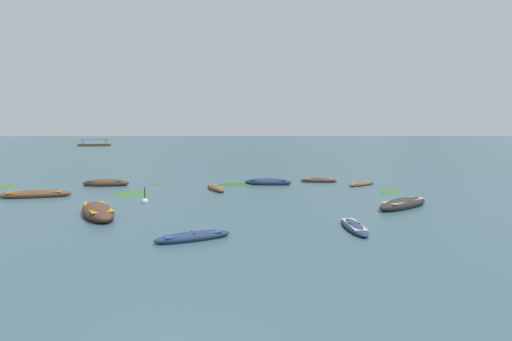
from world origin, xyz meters
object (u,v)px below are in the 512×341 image
at_px(rowboat_4, 354,227).
at_px(rowboat_5, 193,237).
at_px(ferry_0, 95,145).
at_px(rowboat_1, 403,204).
at_px(rowboat_6, 362,184).
at_px(rowboat_8, 268,182).
at_px(rowboat_2, 106,183).
at_px(rowboat_0, 98,211).
at_px(rowboat_3, 216,188).
at_px(rowboat_9, 35,194).
at_px(rowboat_7, 319,180).
at_px(mooring_buoy, 145,201).

height_order(rowboat_4, rowboat_5, rowboat_5).
bearing_deg(rowboat_5, ferry_0, 112.83).
bearing_deg(rowboat_1, rowboat_4, -130.21).
xyz_separation_m(rowboat_6, rowboat_8, (-7.43, 0.65, 0.09)).
distance_m(rowboat_2, ferry_0, 113.25).
distance_m(rowboat_0, rowboat_2, 12.07).
height_order(rowboat_3, ferry_0, ferry_0).
distance_m(rowboat_1, rowboat_5, 12.47).
relative_size(rowboat_5, rowboat_9, 0.68).
distance_m(rowboat_7, rowboat_9, 21.09).
bearing_deg(ferry_0, rowboat_7, -60.20).
bearing_deg(rowboat_0, rowboat_7, 44.84).
height_order(rowboat_7, rowboat_9, rowboat_9).
xyz_separation_m(rowboat_5, rowboat_8, (3.78, 16.35, 0.08)).
bearing_deg(mooring_buoy, rowboat_8, 46.59).
height_order(rowboat_5, rowboat_8, rowboat_8).
distance_m(rowboat_0, rowboat_4, 12.29).
bearing_deg(rowboat_7, rowboat_0, -135.16).
xyz_separation_m(rowboat_5, rowboat_7, (8.16, 17.82, 0.02)).
bearing_deg(rowboat_3, ferry_0, 115.23).
height_order(rowboat_6, rowboat_7, rowboat_7).
bearing_deg(rowboat_0, ferry_0, 111.38).
relative_size(rowboat_3, rowboat_8, 0.83).
bearing_deg(rowboat_9, rowboat_4, -26.03).
bearing_deg(rowboat_2, rowboat_3, -16.29).
bearing_deg(rowboat_5, rowboat_7, 65.39).
relative_size(rowboat_3, ferry_0, 0.30).
distance_m(rowboat_4, rowboat_7, 16.38).
bearing_deg(mooring_buoy, rowboat_4, -32.05).
bearing_deg(rowboat_3, rowboat_1, -32.45).
distance_m(rowboat_4, rowboat_5, 6.81).
relative_size(rowboat_7, ferry_0, 0.29).
distance_m(ferry_0, mooring_buoy, 122.34).
bearing_deg(rowboat_1, rowboat_7, 102.65).
bearing_deg(rowboat_9, rowboat_3, 14.26).
bearing_deg(rowboat_9, rowboat_1, -10.30).
bearing_deg(rowboat_6, rowboat_1, -92.92).
distance_m(rowboat_1, mooring_buoy, 14.82).
height_order(rowboat_2, ferry_0, ferry_0).
height_order(rowboat_1, rowboat_4, rowboat_1).
bearing_deg(rowboat_8, rowboat_0, -127.31).
bearing_deg(rowboat_7, rowboat_3, -151.67).
height_order(rowboat_6, rowboat_9, rowboat_9).
height_order(rowboat_7, rowboat_8, rowboat_8).
height_order(rowboat_0, rowboat_7, rowboat_0).
bearing_deg(rowboat_9, ferry_0, 109.59).
xyz_separation_m(rowboat_3, rowboat_6, (11.41, 2.39, -0.02)).
xyz_separation_m(rowboat_4, rowboat_9, (-18.23, 8.90, 0.06)).
distance_m(rowboat_6, mooring_buoy, 16.95).
bearing_deg(mooring_buoy, ferry_0, 112.60).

